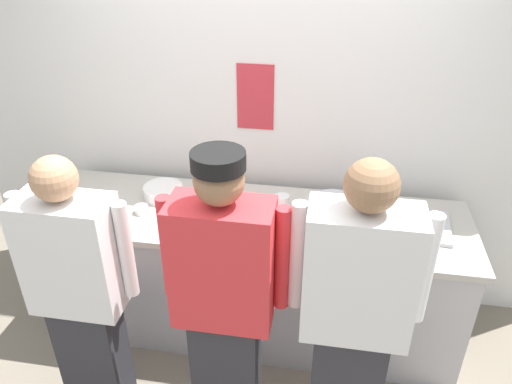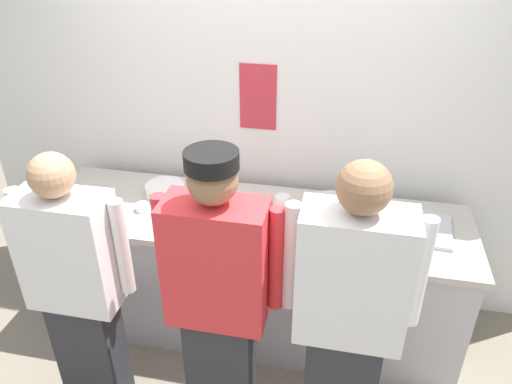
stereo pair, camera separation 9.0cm
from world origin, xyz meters
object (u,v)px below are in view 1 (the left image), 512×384
object	(u,v)px
plate_stack_front	(163,191)
squeeze_bottle_primary	(344,235)
chef_far_right	(354,317)
deli_cup	(282,202)
mixing_bowl_steel	(334,213)
ramekin_green_sauce	(77,208)
chefs_knife	(226,213)
ramekin_orange_sauce	(188,216)
ramekin_red_sauce	(141,209)
chef_near_left	(81,293)
sheet_tray	(407,223)
ramekin_yellow_sauce	(203,228)
chef_center	(224,301)
squeeze_bottle_secondary	(266,217)

from	to	relation	value
plate_stack_front	squeeze_bottle_primary	size ratio (longest dim) A/B	1.40
chef_far_right	deli_cup	distance (m)	0.98
chef_far_right	mixing_bowl_steel	world-z (taller)	chef_far_right
ramekin_green_sauce	chefs_knife	distance (m)	0.91
ramekin_orange_sauce	deli_cup	xyz separation A→B (m)	(0.54, 0.21, 0.02)
squeeze_bottle_primary	ramekin_red_sauce	xyz separation A→B (m)	(-1.21, 0.16, -0.06)
plate_stack_front	ramekin_green_sauce	distance (m)	0.53
plate_stack_front	chef_near_left	bearing A→B (deg)	-98.43
plate_stack_front	mixing_bowl_steel	world-z (taller)	mixing_bowl_steel
plate_stack_front	ramekin_red_sauce	distance (m)	0.22
ramekin_green_sauce	deli_cup	world-z (taller)	deli_cup
sheet_tray	ramekin_yellow_sauce	world-z (taller)	ramekin_yellow_sauce
chef_far_right	chefs_knife	xyz separation A→B (m)	(-0.76, 0.75, 0.00)
squeeze_bottle_primary	ramekin_red_sauce	bearing A→B (deg)	172.43
squeeze_bottle_primary	ramekin_green_sauce	bearing A→B (deg)	176.08
squeeze_bottle_primary	chefs_knife	bearing A→B (deg)	161.57
chefs_knife	ramekin_green_sauce	bearing A→B (deg)	-172.28
squeeze_bottle_primary	ramekin_green_sauce	xyz separation A→B (m)	(-1.60, 0.11, -0.06)
ramekin_green_sauce	chefs_knife	world-z (taller)	ramekin_green_sauce
chef_center	mixing_bowl_steel	xyz separation A→B (m)	(0.48, 0.76, 0.06)
ramekin_orange_sauce	ramekin_yellow_sauce	bearing A→B (deg)	-42.00
chef_center	ramekin_green_sauce	world-z (taller)	chef_center
chef_near_left	ramekin_yellow_sauce	xyz separation A→B (m)	(0.49, 0.55, 0.07)
deli_cup	chef_far_right	bearing A→B (deg)	-63.42
squeeze_bottle_primary	deli_cup	size ratio (longest dim) A/B	1.99
chef_near_left	squeeze_bottle_primary	xyz separation A→B (m)	(1.27, 0.52, 0.14)
chefs_knife	sheet_tray	bearing A→B (deg)	3.13
squeeze_bottle_secondary	ramekin_yellow_sauce	distance (m)	0.36
chef_far_right	sheet_tray	size ratio (longest dim) A/B	3.52
mixing_bowl_steel	squeeze_bottle_primary	bearing A→B (deg)	-77.27
sheet_tray	chef_near_left	bearing A→B (deg)	-153.75
deli_cup	chefs_knife	xyz separation A→B (m)	(-0.32, -0.12, -0.04)
ramekin_green_sauce	chefs_knife	xyz separation A→B (m)	(0.90, 0.12, -0.02)
squeeze_bottle_primary	mixing_bowl_steel	bearing A→B (deg)	102.73
squeeze_bottle_secondary	ramekin_green_sauce	xyz separation A→B (m)	(-1.16, 0.00, -0.06)
chef_center	squeeze_bottle_primary	world-z (taller)	chef_center
sheet_tray	squeeze_bottle_secondary	world-z (taller)	squeeze_bottle_secondary
chefs_knife	chef_near_left	bearing A→B (deg)	-127.45
chef_near_left	squeeze_bottle_secondary	xyz separation A→B (m)	(0.84, 0.63, 0.14)
deli_cup	squeeze_bottle_secondary	bearing A→B (deg)	-103.73
squeeze_bottle_primary	deli_cup	world-z (taller)	squeeze_bottle_primary
chef_center	plate_stack_front	size ratio (longest dim) A/B	6.65
chef_far_right	chefs_knife	size ratio (longest dim) A/B	6.11
ramekin_green_sauce	chefs_knife	bearing A→B (deg)	7.72
chef_near_left	chef_center	distance (m)	0.73
sheet_tray	ramekin_yellow_sauce	size ratio (longest dim) A/B	5.50
ramekin_orange_sauce	chefs_knife	bearing A→B (deg)	21.76
chef_near_left	squeeze_bottle_secondary	world-z (taller)	chef_near_left
chef_center	ramekin_yellow_sauce	world-z (taller)	chef_center
ramekin_red_sauce	deli_cup	distance (m)	0.85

